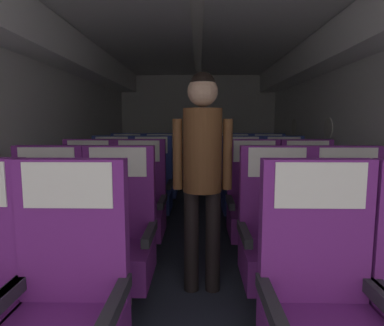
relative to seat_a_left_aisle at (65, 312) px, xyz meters
name	(u,v)px	position (x,y,z in m)	size (l,w,h in m)	color
ground	(197,240)	(0.55, 2.13, -0.47)	(3.57, 7.84, 0.02)	#2D3342
fuselage_shell	(197,85)	(0.55, 2.40, 1.21)	(3.45, 7.49, 2.32)	silver
seat_a_left_aisle	(65,312)	(0.00, 0.00, 0.00)	(0.52, 0.48, 1.10)	#38383D
seat_a_right_window	(322,313)	(1.08, 0.02, 0.00)	(0.52, 0.48, 1.10)	#38383D
seat_b_left_window	(45,241)	(-0.48, 0.83, 0.00)	(0.52, 0.48, 1.10)	#38383D
seat_b_left_aisle	(117,241)	(0.01, 0.83, 0.00)	(0.52, 0.48, 1.10)	#38383D
seat_b_right_aisle	(349,242)	(1.57, 0.84, 0.00)	(0.52, 0.48, 1.10)	#38383D
seat_b_right_window	(278,242)	(1.09, 0.84, 0.00)	(0.52, 0.48, 1.10)	#38383D
seat_c_left_window	(87,208)	(-0.48, 1.68, 0.00)	(0.52, 0.48, 1.10)	#38383D
seat_c_left_aisle	(138,208)	(0.00, 1.69, 0.00)	(0.52, 0.48, 1.10)	#38383D
seat_c_right_aisle	(308,209)	(1.58, 1.69, 0.00)	(0.52, 0.48, 1.10)	#38383D
seat_c_right_window	(254,208)	(1.08, 1.69, 0.00)	(0.52, 0.48, 1.10)	#38383D
seat_d_left_window	(111,190)	(-0.48, 2.52, 0.00)	(0.52, 0.48, 1.10)	#38383D
seat_d_left_aisle	(151,190)	(0.00, 2.53, 0.00)	(0.52, 0.48, 1.10)	#38383D
seat_d_right_aisle	(284,190)	(1.58, 2.52, 0.00)	(0.52, 0.48, 1.10)	#38383D
seat_d_right_window	(243,190)	(1.09, 2.53, 0.00)	(0.52, 0.48, 1.10)	#38383D
seat_e_left_window	(127,178)	(-0.48, 3.37, 0.00)	(0.52, 0.48, 1.10)	#38383D
seat_e_left_aisle	(160,178)	(0.01, 3.36, 0.00)	(0.52, 0.48, 1.10)	#38383D
seat_e_right_aisle	(269,178)	(1.57, 3.35, 0.00)	(0.52, 0.48, 1.10)	#38383D
seat_e_right_window	(235,178)	(1.08, 3.36, 0.00)	(0.52, 0.48, 1.10)	#38383D
flight_attendant	(202,159)	(0.59, 1.06, 0.53)	(0.43, 0.28, 1.61)	black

